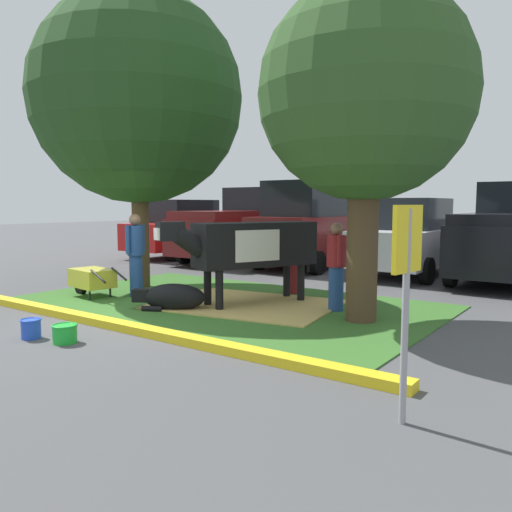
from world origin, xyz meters
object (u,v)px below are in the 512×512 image
object	(u,v)px
person_visitor_near	(293,255)
sedan_red	(183,229)
hatchback_white	(410,238)
bucket_blue	(31,328)
suv_dark_grey	(314,224)
person_handler	(136,253)
person_visitor_far	(336,264)
wheelbarrow	(92,278)
shade_tree_left	(138,98)
bucket_green	(65,333)
parking_sign	(407,271)
cow_holstein	(250,245)
calf_lying	(172,297)
pickup_truck_maroon	(245,227)
shade_tree_right	(365,95)

from	to	relation	value
person_visitor_near	sedan_red	distance (m)	8.49
hatchback_white	person_visitor_near	bearing A→B (deg)	-102.19
bucket_blue	suv_dark_grey	world-z (taller)	suv_dark_grey
person_handler	bucket_blue	xyz separation A→B (m)	(1.27, -3.01, -0.76)
person_visitor_far	wheelbarrow	bearing A→B (deg)	-160.21
shade_tree_left	person_handler	xyz separation A→B (m)	(0.83, -0.87, -3.25)
bucket_green	wheelbarrow	bearing A→B (deg)	137.76
shade_tree_left	wheelbarrow	size ratio (longest dim) A/B	3.98
wheelbarrow	bucket_green	world-z (taller)	wheelbarrow
wheelbarrow	parking_sign	bearing A→B (deg)	-16.62
bucket_blue	bucket_green	xyz separation A→B (m)	(0.59, 0.14, -0.01)
shade_tree_left	hatchback_white	bearing A→B (deg)	53.39
sedan_red	wheelbarrow	bearing A→B (deg)	-58.91
wheelbarrow	parking_sign	size ratio (longest dim) A/B	0.87
cow_holstein	calf_lying	distance (m)	1.70
shade_tree_left	bucket_green	size ratio (longest dim) A/B	18.89
parking_sign	sedan_red	xyz separation A→B (m)	(-11.38, 9.14, -0.33)
calf_lying	person_visitor_far	bearing A→B (deg)	34.17
bucket_green	suv_dark_grey	bearing A→B (deg)	98.79
bucket_blue	person_handler	bearing A→B (deg)	112.92
person_handler	wheelbarrow	xyz separation A→B (m)	(-0.69, -0.56, -0.52)
cow_holstein	bucket_blue	world-z (taller)	cow_holstein
calf_lying	bucket_green	distance (m)	2.38
bucket_green	pickup_truck_maroon	world-z (taller)	pickup_truck_maroon
parking_sign	hatchback_white	world-z (taller)	hatchback_white
cow_holstein	person_visitor_near	xyz separation A→B (m)	(0.04, 1.44, -0.30)
bucket_green	person_visitor_far	bearing A→B (deg)	62.79
wheelbarrow	cow_holstein	bearing A→B (deg)	22.24
shade_tree_left	cow_holstein	xyz separation A→B (m)	(3.18, -0.19, -3.03)
person_handler	wheelbarrow	bearing A→B (deg)	-140.95
shade_tree_left	person_visitor_far	distance (m)	5.79
bucket_blue	shade_tree_right	bearing A→B (deg)	47.80
cow_holstein	person_handler	distance (m)	2.46
parking_sign	hatchback_white	bearing A→B (deg)	108.86
parking_sign	suv_dark_grey	size ratio (longest dim) A/B	0.40
person_handler	pickup_truck_maroon	size ratio (longest dim) A/B	0.31
person_visitor_far	bucket_green	xyz separation A→B (m)	(-2.04, -3.97, -0.70)
bucket_green	suv_dark_grey	xyz separation A→B (m)	(-1.45, 9.35, 1.14)
cow_holstein	wheelbarrow	distance (m)	3.36
calf_lying	cow_holstein	bearing A→B (deg)	55.66
cow_holstein	bucket_green	bearing A→B (deg)	-97.80
shade_tree_left	person_visitor_near	world-z (taller)	shade_tree_left
parking_sign	suv_dark_grey	xyz separation A→B (m)	(-6.05, 9.17, -0.05)
person_visitor_near	sedan_red	xyz separation A→B (m)	(-7.30, 4.32, 0.17)
person_visitor_far	parking_sign	xyz separation A→B (m)	(2.56, -3.79, 0.49)
shade_tree_left	parking_sign	distance (m)	8.60
person_visitor_far	wheelbarrow	world-z (taller)	person_visitor_far
shade_tree_right	person_visitor_near	bearing A→B (deg)	145.69
person_visitor_near	pickup_truck_maroon	world-z (taller)	pickup_truck_maroon
parking_sign	suv_dark_grey	distance (m)	10.98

